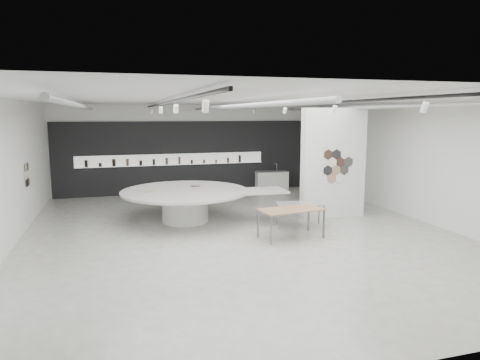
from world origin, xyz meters
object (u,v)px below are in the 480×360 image
object	(u,v)px
partition_column	(333,163)
sample_table_wood	(291,211)
display_island	(188,201)
sample_table_stone	(300,205)
kitchen_counter	(272,180)

from	to	relation	value
partition_column	sample_table_wood	size ratio (longest dim) A/B	1.97
partition_column	display_island	bearing A→B (deg)	171.13
display_island	sample_table_stone	size ratio (longest dim) A/B	3.35
sample_table_wood	sample_table_stone	size ratio (longest dim) A/B	1.18
sample_table_wood	kitchen_counter	size ratio (longest dim) A/B	1.20
partition_column	display_island	distance (m)	4.90
display_island	sample_table_wood	world-z (taller)	display_island
partition_column	sample_table_stone	world-z (taller)	partition_column
kitchen_counter	sample_table_stone	bearing A→B (deg)	-99.03
partition_column	sample_table_wood	world-z (taller)	partition_column
display_island	partition_column	bearing A→B (deg)	-7.57
partition_column	kitchen_counter	size ratio (longest dim) A/B	2.36
display_island	sample_table_stone	world-z (taller)	display_island
partition_column	kitchen_counter	world-z (taller)	partition_column
sample_table_stone	kitchen_counter	xyz separation A→B (m)	(1.48, 6.38, -0.24)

